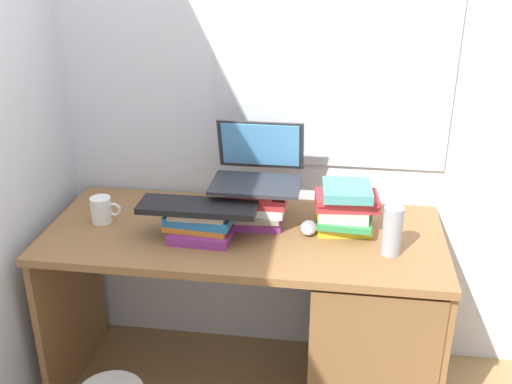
% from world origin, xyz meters
% --- Properties ---
extents(wall_back, '(6.00, 0.06, 2.60)m').
position_xyz_m(wall_back, '(0.00, 0.36, 1.30)').
color(wall_back, silver).
rests_on(wall_back, ground).
extents(wall_left, '(0.05, 6.00, 2.60)m').
position_xyz_m(wall_left, '(-0.82, 0.00, 1.30)').
color(wall_left, silver).
rests_on(wall_left, ground).
extents(desk, '(1.45, 0.63, 0.73)m').
position_xyz_m(desk, '(0.37, -0.02, 0.40)').
color(desk, olive).
rests_on(desk, ground).
extents(book_stack_tall, '(0.24, 0.19, 0.16)m').
position_xyz_m(book_stack_tall, '(0.03, 0.06, 0.81)').
color(book_stack_tall, '#8C338C').
rests_on(book_stack_tall, desk).
extents(book_stack_keyboard_riser, '(0.25, 0.18, 0.11)m').
position_xyz_m(book_stack_keyboard_riser, '(-0.15, -0.07, 0.78)').
color(book_stack_keyboard_riser, '#8C338C').
rests_on(book_stack_keyboard_riser, desk).
extents(book_stack_side, '(0.24, 0.21, 0.18)m').
position_xyz_m(book_stack_side, '(0.37, 0.06, 0.82)').
color(book_stack_side, yellow).
rests_on(book_stack_side, desk).
extents(laptop, '(0.33, 0.27, 0.21)m').
position_xyz_m(laptop, '(0.04, 0.11, 0.94)').
color(laptop, '#2D2D33').
rests_on(laptop, book_stack_tall).
extents(keyboard, '(0.42, 0.14, 0.02)m').
position_xyz_m(keyboard, '(-0.15, -0.07, 0.85)').
color(keyboard, black).
rests_on(keyboard, book_stack_keyboard_riser).
extents(computer_mouse, '(0.06, 0.10, 0.04)m').
position_xyz_m(computer_mouse, '(0.24, 0.02, 0.75)').
color(computer_mouse, '#A5A8AD').
rests_on(computer_mouse, desk).
extents(mug, '(0.12, 0.08, 0.10)m').
position_xyz_m(mug, '(-0.54, -0.00, 0.78)').
color(mug, white).
rests_on(mug, desk).
extents(water_bottle, '(0.07, 0.07, 0.17)m').
position_xyz_m(water_bottle, '(0.52, -0.09, 0.82)').
color(water_bottle, '#999EA5').
rests_on(water_bottle, desk).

